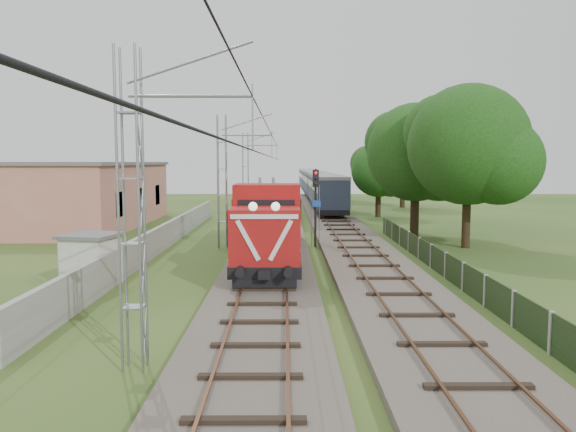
{
  "coord_description": "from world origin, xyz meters",
  "views": [
    {
      "loc": [
        0.79,
        -21.77,
        5.21
      ],
      "look_at": [
        0.95,
        9.52,
        2.2
      ],
      "focal_mm": 35.0,
      "sensor_mm": 36.0,
      "label": 1
    }
  ],
  "objects_px": {
    "locomotive": "(270,221)",
    "coach_rake": "(315,182)",
    "signal_post": "(316,194)",
    "relay_hut": "(91,260)"
  },
  "relations": [
    {
      "from": "locomotive",
      "to": "signal_post",
      "type": "height_order",
      "value": "signal_post"
    },
    {
      "from": "locomotive",
      "to": "signal_post",
      "type": "bearing_deg",
      "value": 62.36
    },
    {
      "from": "coach_rake",
      "to": "signal_post",
      "type": "distance_m",
      "value": 45.66
    },
    {
      "from": "locomotive",
      "to": "coach_rake",
      "type": "height_order",
      "value": "locomotive"
    },
    {
      "from": "locomotive",
      "to": "coach_rake",
      "type": "distance_m",
      "value": 50.9
    },
    {
      "from": "locomotive",
      "to": "signal_post",
      "type": "xyz_separation_m",
      "value": [
        2.65,
        5.06,
        1.14
      ]
    },
    {
      "from": "locomotive",
      "to": "relay_hut",
      "type": "relative_size",
      "value": 6.37
    },
    {
      "from": "relay_hut",
      "to": "signal_post",
      "type": "bearing_deg",
      "value": 46.8
    },
    {
      "from": "signal_post",
      "to": "locomotive",
      "type": "bearing_deg",
      "value": -117.64
    },
    {
      "from": "coach_rake",
      "to": "locomotive",
      "type": "bearing_deg",
      "value": -95.64
    }
  ]
}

